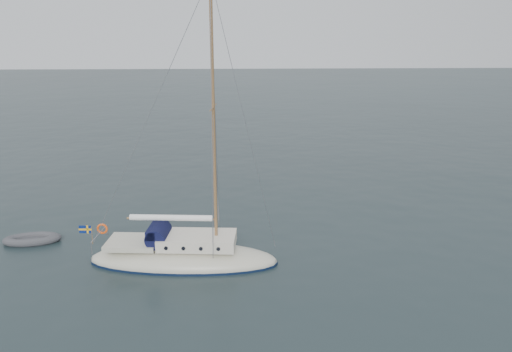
{
  "coord_description": "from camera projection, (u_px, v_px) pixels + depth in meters",
  "views": [
    {
      "loc": [
        -0.38,
        -25.12,
        11.13
      ],
      "look_at": [
        0.87,
        0.0,
        4.01
      ],
      "focal_mm": 35.0,
      "sensor_mm": 36.0,
      "label": 1
    }
  ],
  "objects": [
    {
      "name": "ground",
      "position": [
        240.0,
        247.0,
        27.19
      ],
      "size": [
        300.0,
        300.0,
        0.0
      ],
      "primitive_type": "plane",
      "color": "black",
      "rests_on": "ground"
    },
    {
      "name": "sailboat",
      "position": [
        183.0,
        243.0,
        25.0
      ],
      "size": [
        10.0,
        3.0,
        14.25
      ],
      "rotation": [
        0.0,
        0.0,
        -0.09
      ],
      "color": "beige",
      "rests_on": "ground"
    },
    {
      "name": "dinghy",
      "position": [
        32.0,
        239.0,
        27.7
      ],
      "size": [
        3.1,
        1.4,
        0.44
      ],
      "rotation": [
        0.0,
        0.0,
        0.14
      ],
      "color": "#494A4E",
      "rests_on": "ground"
    }
  ]
}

